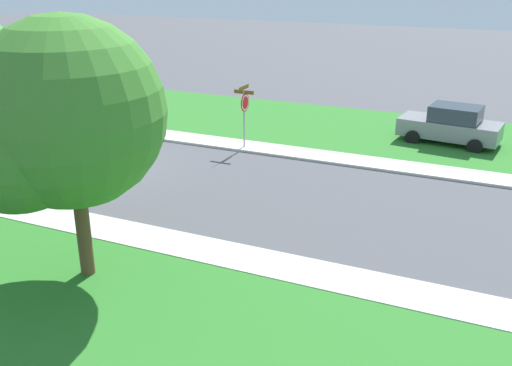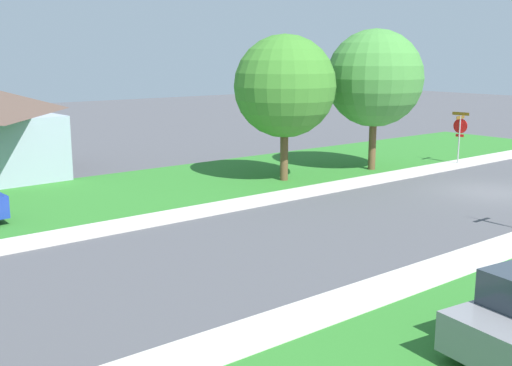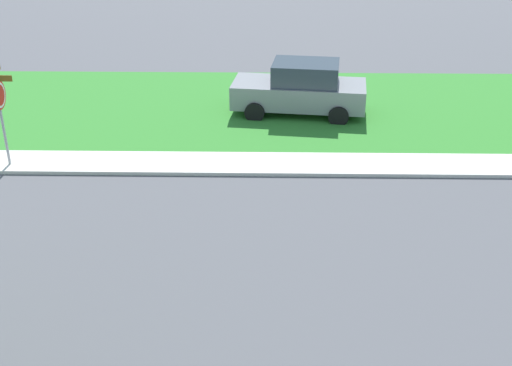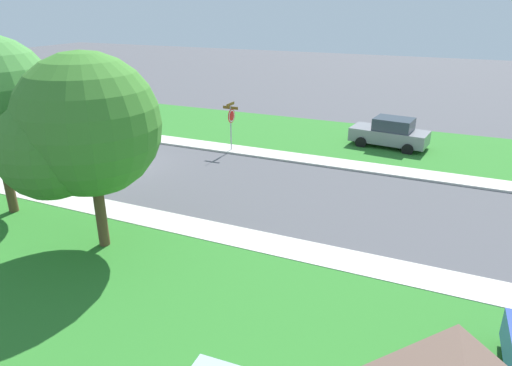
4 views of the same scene
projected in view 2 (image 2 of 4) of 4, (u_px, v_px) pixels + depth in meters
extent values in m
plane|color=#4C4C51|center=(490.00, 192.00, 26.44)|extent=(120.00, 120.00, 0.00)
cube|color=beige|center=(189.00, 213.00, 22.72)|extent=(1.40, 56.00, 0.10)
cube|color=#2D7528|center=(129.00, 192.00, 26.33)|extent=(8.00, 56.00, 0.08)
cube|color=beige|center=(393.00, 287.00, 15.52)|extent=(1.40, 56.00, 0.10)
cylinder|color=#9E9EA3|center=(459.00, 140.00, 32.66)|extent=(0.07, 0.07, 2.60)
cylinder|color=red|center=(460.00, 126.00, 32.54)|extent=(0.76, 0.14, 0.76)
cylinder|color=white|center=(461.00, 126.00, 32.55)|extent=(0.66, 0.10, 0.67)
cylinder|color=red|center=(461.00, 126.00, 32.56)|extent=(0.54, 0.08, 0.55)
cube|color=brown|center=(461.00, 114.00, 32.38)|extent=(0.91, 0.16, 0.16)
cube|color=brown|center=(460.00, 117.00, 32.42)|extent=(0.16, 0.91, 0.16)
cube|color=red|center=(460.00, 136.00, 32.64)|extent=(0.44, 0.08, 0.14)
cylinder|color=black|center=(464.00, 339.00, 12.06)|extent=(0.32, 0.66, 0.64)
cylinder|color=brown|center=(372.00, 142.00, 30.95)|extent=(0.36, 0.36, 2.92)
sphere|color=#438739|center=(375.00, 78.00, 30.32)|extent=(4.71, 4.71, 4.71)
sphere|color=#438739|center=(368.00, 89.00, 31.68)|extent=(3.30, 3.30, 3.30)
cylinder|color=brown|center=(284.00, 152.00, 28.30)|extent=(0.36, 0.36, 2.73)
sphere|color=#3B7C29|center=(285.00, 86.00, 27.70)|extent=(4.55, 4.55, 4.55)
sphere|color=#3B7C29|center=(281.00, 97.00, 29.02)|extent=(3.18, 3.18, 3.18)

